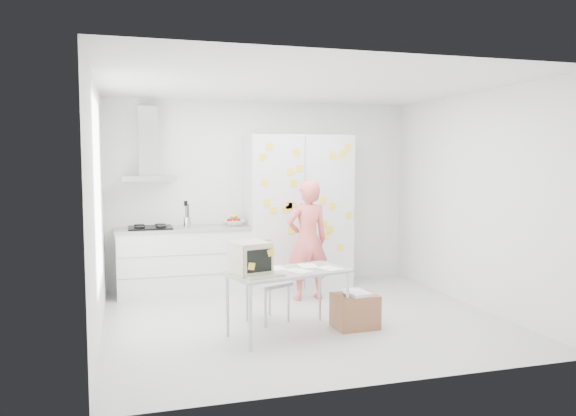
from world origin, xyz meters
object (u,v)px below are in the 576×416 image
object	(u,v)px
person	(307,240)
cardboard_box	(355,310)
desk	(265,265)
chair	(263,276)

from	to	relation	value
person	cardboard_box	size ratio (longest dim) A/B	3.34
person	desk	distance (m)	1.69
desk	chair	distance (m)	0.68
person	chair	world-z (taller)	person
person	desk	size ratio (longest dim) A/B	1.13
cardboard_box	chair	bearing A→B (deg)	148.55
person	chair	distance (m)	1.15
desk	chair	size ratio (longest dim) A/B	1.51
chair	desk	bearing A→B (deg)	-127.22
person	chair	bearing A→B (deg)	39.80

